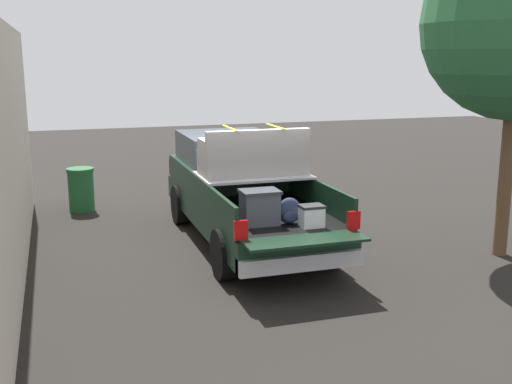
# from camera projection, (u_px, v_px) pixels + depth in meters

# --- Properties ---
(ground_plane) EXTENTS (40.00, 40.00, 0.00)m
(ground_plane) POSITION_uv_depth(u_px,v_px,m) (246.00, 243.00, 11.69)
(ground_plane) COLOR black
(pickup_truck) EXTENTS (6.05, 2.06, 2.23)m
(pickup_truck) POSITION_uv_depth(u_px,v_px,m) (240.00, 188.00, 11.83)
(pickup_truck) COLOR black
(pickup_truck) RESTS_ON ground_plane
(building_facade) EXTENTS (11.03, 0.36, 3.93)m
(building_facade) POSITION_uv_depth(u_px,v_px,m) (2.00, 157.00, 9.20)
(building_facade) COLOR beige
(building_facade) RESTS_ON ground_plane
(trash_can) EXTENTS (0.60, 0.60, 0.98)m
(trash_can) POSITION_uv_depth(u_px,v_px,m) (81.00, 189.00, 13.98)
(trash_can) COLOR #1E592D
(trash_can) RESTS_ON ground_plane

